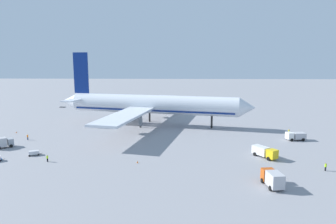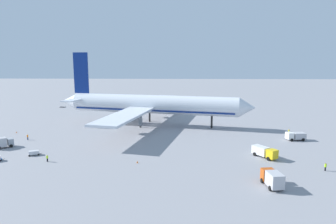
{
  "view_description": "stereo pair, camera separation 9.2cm",
  "coord_description": "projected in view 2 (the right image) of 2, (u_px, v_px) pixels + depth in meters",
  "views": [
    {
      "loc": [
        9.21,
        -107.95,
        23.12
      ],
      "look_at": [
        5.54,
        -0.88,
        5.0
      ],
      "focal_mm": 31.88,
      "sensor_mm": 36.0,
      "label": 1
    },
    {
      "loc": [
        9.31,
        -107.95,
        23.12
      ],
      "look_at": [
        5.54,
        -0.88,
        5.0
      ],
      "focal_mm": 31.88,
      "sensor_mm": 36.0,
      "label": 2
    }
  ],
  "objects": [
    {
      "name": "ground_plane",
      "position": [
        153.0,
        125.0,
        110.55
      ],
      "size": [
        600.0,
        600.0,
        0.0
      ],
      "primitive_type": "plane",
      "color": "gray"
    },
    {
      "name": "airliner",
      "position": [
        150.0,
        105.0,
        109.59
      ],
      "size": [
        73.56,
        71.63,
        26.62
      ],
      "color": "silver",
      "rests_on": "ground"
    },
    {
      "name": "service_truck_0",
      "position": [
        272.0,
        178.0,
        55.54
      ],
      "size": [
        3.18,
        5.85,
        3.02
      ],
      "color": "#BF4C14",
      "rests_on": "ground"
    },
    {
      "name": "service_truck_1",
      "position": [
        296.0,
        136.0,
        88.58
      ],
      "size": [
        5.7,
        3.24,
        2.42
      ],
      "color": "white",
      "rests_on": "ground"
    },
    {
      "name": "service_truck_2",
      "position": [
        3.0,
        142.0,
        80.81
      ],
      "size": [
        4.92,
        4.75,
        2.82
      ],
      "color": "#999EA5",
      "rests_on": "ground"
    },
    {
      "name": "service_truck_3",
      "position": [
        264.0,
        152.0,
        72.68
      ],
      "size": [
        5.37,
        6.65,
        2.54
      ],
      "color": "yellow",
      "rests_on": "ground"
    },
    {
      "name": "baggage_cart_0",
      "position": [
        34.0,
        153.0,
        74.47
      ],
      "size": [
        3.31,
        2.5,
        1.16
      ],
      "color": "gray",
      "rests_on": "ground"
    },
    {
      "name": "baggage_cart_1",
      "position": [
        63.0,
        107.0,
        152.7
      ],
      "size": [
        3.24,
        1.78,
        0.4
      ],
      "color": "#595B60",
      "rests_on": "ground"
    },
    {
      "name": "ground_worker_0",
      "position": [
        28.0,
        137.0,
        89.17
      ],
      "size": [
        0.55,
        0.55,
        1.68
      ],
      "color": "navy",
      "rests_on": "ground"
    },
    {
      "name": "ground_worker_1",
      "position": [
        325.0,
        167.0,
        63.78
      ],
      "size": [
        0.48,
        0.48,
        1.78
      ],
      "color": "black",
      "rests_on": "ground"
    },
    {
      "name": "ground_worker_2",
      "position": [
        47.0,
        158.0,
        69.65
      ],
      "size": [
        0.53,
        0.53,
        1.64
      ],
      "color": "black",
      "rests_on": "ground"
    },
    {
      "name": "ground_worker_3",
      "position": [
        289.0,
        132.0,
        95.65
      ],
      "size": [
        0.56,
        0.56,
        1.78
      ],
      "color": "navy",
      "rests_on": "ground"
    },
    {
      "name": "traffic_cone_0",
      "position": [
        16.0,
        132.0,
        97.89
      ],
      "size": [
        0.36,
        0.36,
        0.55
      ],
      "primitive_type": "cone",
      "color": "orange",
      "rests_on": "ground"
    },
    {
      "name": "traffic_cone_1",
      "position": [
        137.0,
        162.0,
        68.84
      ],
      "size": [
        0.36,
        0.36,
        0.55
      ],
      "primitive_type": "cone",
      "color": "orange",
      "rests_on": "ground"
    }
  ]
}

